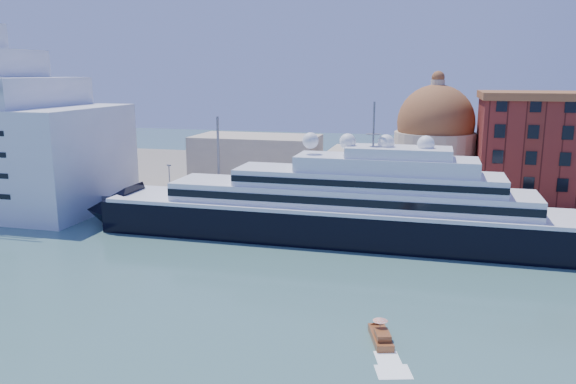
# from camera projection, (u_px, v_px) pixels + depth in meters

# --- Properties ---
(ground) EXTENTS (400.00, 400.00, 0.00)m
(ground) POSITION_uv_depth(u_px,v_px,m) (267.00, 282.00, 79.24)
(ground) COLOR #3C6968
(ground) RESTS_ON ground
(quay) EXTENTS (180.00, 10.00, 2.50)m
(quay) POSITION_uv_depth(u_px,v_px,m) (316.00, 216.00, 111.15)
(quay) COLOR gray
(quay) RESTS_ON ground
(land) EXTENTS (260.00, 72.00, 2.00)m
(land) POSITION_uv_depth(u_px,v_px,m) (348.00, 180.00, 150.00)
(land) COLOR slate
(land) RESTS_ON ground
(quay_fence) EXTENTS (180.00, 0.10, 1.20)m
(quay_fence) POSITION_uv_depth(u_px,v_px,m) (311.00, 212.00, 106.51)
(quay_fence) COLOR slate
(quay_fence) RESTS_ON quay
(superyacht) EXTENTS (95.04, 13.18, 28.40)m
(superyacht) POSITION_uv_depth(u_px,v_px,m) (319.00, 212.00, 99.27)
(superyacht) COLOR black
(superyacht) RESTS_ON ground
(service_barge) EXTENTS (10.90, 3.96, 2.43)m
(service_barge) POSITION_uv_depth(u_px,v_px,m) (138.00, 226.00, 105.91)
(service_barge) COLOR white
(service_barge) RESTS_ON ground
(water_taxi) EXTENTS (3.42, 5.98, 2.70)m
(water_taxi) POSITION_uv_depth(u_px,v_px,m) (381.00, 336.00, 61.62)
(water_taxi) COLOR brown
(water_taxi) RESTS_ON ground
(church) EXTENTS (66.00, 18.00, 25.50)m
(church) POSITION_uv_depth(u_px,v_px,m) (365.00, 152.00, 130.00)
(church) COLOR beige
(church) RESTS_ON land
(lamp_posts) EXTENTS (120.80, 2.40, 18.00)m
(lamp_posts) POSITION_uv_depth(u_px,v_px,m) (252.00, 172.00, 110.86)
(lamp_posts) COLOR slate
(lamp_posts) RESTS_ON quay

